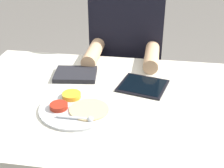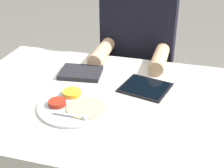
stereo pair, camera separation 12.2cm
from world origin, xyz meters
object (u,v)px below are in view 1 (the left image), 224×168
at_px(tablet_device, 143,86).
at_px(thali_tray, 77,107).
at_px(red_notebook, 76,75).
at_px(person_diner, 126,75).

bearing_deg(tablet_device, thali_tray, -137.89).
relative_size(thali_tray, tablet_device, 1.26).
relative_size(red_notebook, tablet_device, 0.89).
distance_m(tablet_device, person_diner, 0.51).
xyz_separation_m(thali_tray, person_diner, (0.11, 0.67, -0.19)).
xyz_separation_m(thali_tray, tablet_device, (0.23, 0.21, -0.00)).
bearing_deg(person_diner, red_notebook, -114.56).
relative_size(thali_tray, red_notebook, 1.42).
relative_size(tablet_device, person_diner, 0.18).
bearing_deg(red_notebook, person_diner, 65.44).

